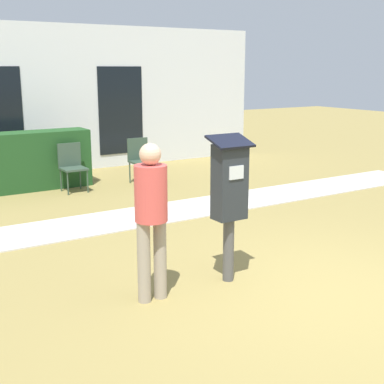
{
  "coord_description": "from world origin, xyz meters",
  "views": [
    {
      "loc": [
        -3.85,
        -3.63,
        2.27
      ],
      "look_at": [
        -1.06,
        0.81,
        1.05
      ],
      "focal_mm": 50.0,
      "sensor_mm": 36.0,
      "label": 1
    }
  ],
  "objects_px": {
    "parking_meter": "(229,190)",
    "outdoor_chair_middle": "(140,157)",
    "outdoor_chair_left": "(72,163)",
    "person_standing": "(151,210)"
  },
  "relations": [
    {
      "from": "parking_meter",
      "to": "outdoor_chair_left",
      "type": "distance_m",
      "value": 5.11
    },
    {
      "from": "parking_meter",
      "to": "person_standing",
      "type": "distance_m",
      "value": 0.94
    },
    {
      "from": "person_standing",
      "to": "outdoor_chair_middle",
      "type": "distance_m",
      "value": 5.64
    },
    {
      "from": "outdoor_chair_left",
      "to": "person_standing",
      "type": "bearing_deg",
      "value": -82.11
    },
    {
      "from": "outdoor_chair_left",
      "to": "parking_meter",
      "type": "bearing_deg",
      "value": -71.74
    },
    {
      "from": "parking_meter",
      "to": "outdoor_chair_middle",
      "type": "bearing_deg",
      "value": 73.58
    },
    {
      "from": "outdoor_chair_left",
      "to": "outdoor_chair_middle",
      "type": "distance_m",
      "value": 1.42
    },
    {
      "from": "person_standing",
      "to": "outdoor_chair_left",
      "type": "relative_size",
      "value": 1.76
    },
    {
      "from": "outdoor_chair_left",
      "to": "outdoor_chair_middle",
      "type": "relative_size",
      "value": 1.0
    },
    {
      "from": "parking_meter",
      "to": "outdoor_chair_left",
      "type": "bearing_deg",
      "value": 89.14
    }
  ]
}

